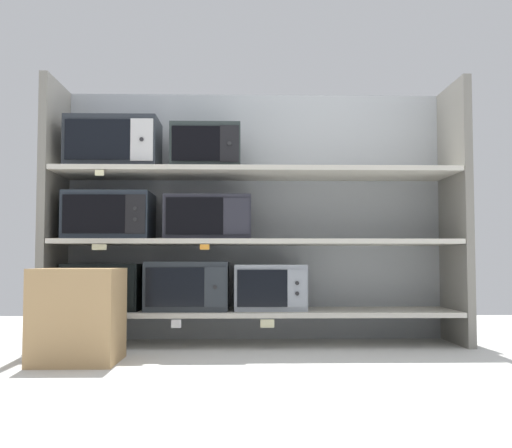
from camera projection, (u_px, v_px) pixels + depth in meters
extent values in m
cube|color=silver|center=(261.00, 375.00, 2.87)|extent=(6.48, 6.00, 0.02)
cube|color=#9EA3A8|center=(255.00, 216.00, 4.19)|extent=(2.68, 0.04, 1.65)
cube|color=gray|center=(54.00, 212.00, 3.88)|extent=(0.05, 0.51, 1.65)
cube|color=gray|center=(455.00, 213.00, 3.94)|extent=(0.05, 0.51, 1.65)
cube|color=beige|center=(256.00, 312.00, 3.88)|extent=(2.48, 0.51, 0.03)
cube|color=black|center=(104.00, 287.00, 3.86)|extent=(0.46, 0.36, 0.29)
cube|color=black|center=(87.00, 288.00, 3.68)|extent=(0.30, 0.01, 0.21)
cube|color=black|center=(123.00, 288.00, 3.68)|extent=(0.13, 0.01, 0.23)
cylinder|color=#262628|center=(123.00, 288.00, 3.67)|extent=(0.02, 0.01, 0.02)
cube|color=#2C3238|center=(188.00, 286.00, 3.87)|extent=(0.50, 0.39, 0.30)
cube|color=black|center=(175.00, 287.00, 3.67)|extent=(0.35, 0.01, 0.23)
cube|color=#2C3238|center=(215.00, 287.00, 3.68)|extent=(0.13, 0.01, 0.24)
cylinder|color=#262628|center=(215.00, 287.00, 3.67)|extent=(0.02, 0.01, 0.02)
cube|color=#99A1AB|center=(270.00, 287.00, 3.89)|extent=(0.44, 0.33, 0.28)
cube|color=black|center=(262.00, 288.00, 3.72)|extent=(0.30, 0.01, 0.22)
cube|color=#99A1AB|center=(297.00, 288.00, 3.72)|extent=(0.12, 0.01, 0.23)
cylinder|color=#262628|center=(297.00, 294.00, 3.71)|extent=(0.02, 0.01, 0.02)
cylinder|color=#262628|center=(297.00, 283.00, 3.72)|extent=(0.02, 0.01, 0.02)
cube|color=white|center=(86.00, 324.00, 3.59)|extent=(0.07, 0.00, 0.04)
cube|color=white|center=(176.00, 324.00, 3.60)|extent=(0.06, 0.00, 0.05)
cube|color=beige|center=(267.00, 324.00, 3.61)|extent=(0.08, 0.00, 0.05)
cube|color=beige|center=(256.00, 242.00, 3.90)|extent=(2.48, 0.51, 0.03)
cube|color=#262E38|center=(110.00, 216.00, 3.89)|extent=(0.52, 0.38, 0.29)
cube|color=black|center=(94.00, 214.00, 3.69)|extent=(0.37, 0.01, 0.23)
cube|color=black|center=(135.00, 214.00, 3.70)|extent=(0.12, 0.01, 0.24)
cylinder|color=#262628|center=(135.00, 219.00, 3.69)|extent=(0.02, 0.01, 0.02)
cylinder|color=#262628|center=(135.00, 208.00, 3.69)|extent=(0.02, 0.01, 0.02)
cube|color=#292933|center=(208.00, 218.00, 3.90)|extent=(0.53, 0.36, 0.27)
cube|color=black|center=(195.00, 216.00, 3.72)|extent=(0.34, 0.01, 0.22)
cube|color=#292933|center=(236.00, 216.00, 3.72)|extent=(0.16, 0.01, 0.22)
cube|color=beige|center=(99.00, 247.00, 3.62)|extent=(0.09, 0.00, 0.03)
cube|color=orange|center=(205.00, 247.00, 3.63)|extent=(0.06, 0.00, 0.03)
cube|color=beige|center=(256.00, 173.00, 3.93)|extent=(2.48, 0.51, 0.03)
cube|color=#292E34|center=(114.00, 145.00, 3.92)|extent=(0.56, 0.35, 0.32)
cube|color=black|center=(98.00, 139.00, 3.73)|extent=(0.39, 0.01, 0.24)
cube|color=silver|center=(142.00, 140.00, 3.74)|extent=(0.14, 0.01, 0.26)
cylinder|color=#262628|center=(141.00, 139.00, 3.73)|extent=(0.02, 0.01, 0.02)
cube|color=#2C3534|center=(206.00, 149.00, 3.93)|extent=(0.43, 0.34, 0.28)
cube|color=black|center=(196.00, 143.00, 3.75)|extent=(0.29, 0.01, 0.21)
cube|color=black|center=(229.00, 144.00, 3.75)|extent=(0.11, 0.01, 0.22)
cylinder|color=#262628|center=(229.00, 143.00, 3.75)|extent=(0.02, 0.01, 0.02)
cube|color=beige|center=(99.00, 173.00, 3.64)|extent=(0.05, 0.00, 0.03)
cube|color=tan|center=(78.00, 315.00, 3.18)|extent=(0.42, 0.42, 0.48)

